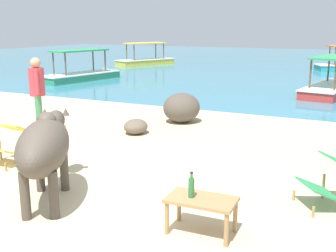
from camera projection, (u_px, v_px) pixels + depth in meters
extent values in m
cube|color=#CCB78E|center=(73.00, 225.00, 4.92)|extent=(18.00, 14.00, 0.04)
cube|color=teal|center=(313.00, 66.00, 24.20)|extent=(60.00, 36.00, 0.03)
cylinder|color=#4C4238|center=(40.00, 171.00, 5.83)|extent=(0.12, 0.12, 0.60)
cylinder|color=#4C4238|center=(64.00, 170.00, 5.86)|extent=(0.12, 0.12, 0.60)
cylinder|color=#4C4238|center=(25.00, 196.00, 4.96)|extent=(0.12, 0.12, 0.60)
cylinder|color=#4C4238|center=(54.00, 195.00, 4.99)|extent=(0.12, 0.12, 0.60)
ellipsoid|color=#4C4238|center=(44.00, 146.00, 5.30)|extent=(1.37, 1.71, 0.65)
ellipsoid|color=#4C4238|center=(56.00, 120.00, 6.25)|extent=(0.45, 0.51, 0.30)
cone|color=#4C4238|center=(45.00, 112.00, 6.20)|extent=(0.15, 0.15, 0.11)
cone|color=#4C4238|center=(66.00, 112.00, 6.23)|extent=(0.15, 0.15, 0.11)
ellipsoid|color=#4C4238|center=(46.00, 120.00, 5.51)|extent=(0.38, 0.39, 0.22)
cube|color=#A37A4C|center=(202.00, 200.00, 4.61)|extent=(0.77, 0.46, 0.04)
cylinder|color=#A37A4C|center=(235.00, 216.00, 4.69)|extent=(0.05, 0.05, 0.38)
cylinder|color=#A37A4C|center=(226.00, 230.00, 4.37)|extent=(0.05, 0.05, 0.38)
cylinder|color=#A37A4C|center=(179.00, 206.00, 4.95)|extent=(0.05, 0.05, 0.38)
cylinder|color=#A37A4C|center=(167.00, 218.00, 4.63)|extent=(0.05, 0.05, 0.38)
cylinder|color=#2D6B38|center=(191.00, 188.00, 4.61)|extent=(0.07, 0.07, 0.22)
cylinder|color=#2D6B38|center=(192.00, 176.00, 4.58)|extent=(0.03, 0.03, 0.06)
cylinder|color=black|center=(192.00, 173.00, 4.57)|extent=(0.03, 0.03, 0.02)
cylinder|color=#A37A4C|center=(6.00, 167.00, 6.68)|extent=(0.04, 0.04, 0.14)
cylinder|color=#A37A4C|center=(24.00, 154.00, 7.02)|extent=(0.04, 0.04, 0.34)
cylinder|color=#A37A4C|center=(1.00, 150.00, 7.23)|extent=(0.04, 0.04, 0.34)
cube|color=#EFD14C|center=(2.00, 151.00, 6.92)|extent=(0.53, 0.44, 0.21)
cube|color=#EFD14C|center=(15.00, 128.00, 7.12)|extent=(0.53, 0.48, 0.23)
cylinder|color=#A37A4C|center=(313.00, 212.00, 5.06)|extent=(0.04, 0.04, 0.14)
cylinder|color=#A37A4C|center=(294.00, 195.00, 5.56)|extent=(0.04, 0.04, 0.14)
cylinder|color=#A37A4C|center=(323.00, 186.00, 5.60)|extent=(0.04, 0.04, 0.34)
cube|color=#339356|center=(319.00, 190.00, 5.30)|extent=(0.65, 0.67, 0.21)
cylinder|color=#428956|center=(39.00, 114.00, 9.04)|extent=(0.14, 0.14, 0.82)
cylinder|color=#428956|center=(39.00, 115.00, 8.88)|extent=(0.14, 0.14, 0.82)
cylinder|color=#CC3D47|center=(37.00, 82.00, 8.80)|extent=(0.32, 0.32, 0.58)
cylinder|color=#CC3D47|center=(36.00, 79.00, 8.98)|extent=(0.09, 0.09, 0.52)
cylinder|color=#CC3D47|center=(37.00, 82.00, 8.60)|extent=(0.09, 0.09, 0.52)
sphere|color=tan|center=(35.00, 63.00, 8.70)|extent=(0.22, 0.22, 0.22)
ellipsoid|color=brown|center=(182.00, 108.00, 9.99)|extent=(1.17, 1.20, 0.71)
ellipsoid|color=#6B5B4C|center=(136.00, 126.00, 8.98)|extent=(0.62, 0.68, 0.31)
cube|color=#338E66|center=(81.00, 77.00, 17.82)|extent=(1.84, 3.75, 0.28)
cube|color=white|center=(81.00, 73.00, 17.78)|extent=(1.91, 3.83, 0.04)
cylinder|color=brown|center=(65.00, 65.00, 16.61)|extent=(0.06, 0.06, 0.95)
cylinder|color=brown|center=(53.00, 64.00, 17.07)|extent=(0.06, 0.06, 0.95)
cylinder|color=brown|center=(105.00, 61.00, 18.27)|extent=(0.06, 0.06, 0.95)
cylinder|color=brown|center=(93.00, 61.00, 18.73)|extent=(0.06, 0.06, 0.95)
cube|color=#339356|center=(80.00, 51.00, 17.55)|extent=(1.45, 2.66, 0.06)
cube|color=#C63833|center=(330.00, 90.00, 14.25)|extent=(1.68, 3.73, 0.28)
cube|color=white|center=(330.00, 86.00, 14.21)|extent=(1.74, 3.81, 0.04)
cylinder|color=brown|center=(335.00, 76.00, 13.03)|extent=(0.06, 0.06, 0.95)
cylinder|color=brown|center=(310.00, 74.00, 13.46)|extent=(0.06, 0.06, 0.95)
cylinder|color=brown|center=(329.00, 69.00, 15.18)|extent=(0.06, 0.06, 0.95)
cube|color=#339356|center=(333.00, 57.00, 13.99)|extent=(1.34, 2.64, 0.06)
cube|color=gold|center=(145.00, 62.00, 25.08)|extent=(2.52, 3.73, 0.28)
cube|color=white|center=(145.00, 59.00, 25.04)|extent=(2.61, 3.81, 0.04)
cylinder|color=brown|center=(134.00, 53.00, 23.98)|extent=(0.06, 0.06, 0.95)
cylinder|color=brown|center=(127.00, 52.00, 24.56)|extent=(0.06, 0.06, 0.95)
cylinder|color=brown|center=(164.00, 51.00, 25.31)|extent=(0.06, 0.06, 0.95)
cylinder|color=brown|center=(156.00, 51.00, 25.89)|extent=(0.06, 0.06, 0.95)
cube|color=#EFD14C|center=(145.00, 43.00, 24.82)|extent=(1.92, 2.68, 0.06)
cylinder|color=brown|center=(335.00, 57.00, 21.10)|extent=(0.06, 0.06, 0.95)
cylinder|color=brown|center=(329.00, 56.00, 21.85)|extent=(0.06, 0.06, 0.95)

